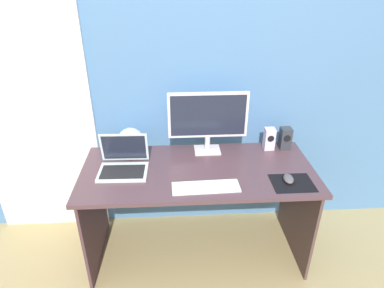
# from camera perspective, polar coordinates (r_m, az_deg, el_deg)

# --- Properties ---
(ground_plane) EXTENTS (8.00, 8.00, 0.00)m
(ground_plane) POSITION_cam_1_polar(r_m,az_deg,el_deg) (2.61, 0.86, -17.63)
(ground_plane) COLOR tan
(wall_back) EXTENTS (6.00, 0.04, 2.50)m
(wall_back) POSITION_cam_1_polar(r_m,az_deg,el_deg) (2.32, 0.32, 12.62)
(wall_back) COLOR teal
(wall_back) RESTS_ON ground_plane
(door_left) EXTENTS (0.82, 0.02, 2.02)m
(door_left) POSITION_cam_1_polar(r_m,az_deg,el_deg) (2.55, -25.70, 5.58)
(door_left) COLOR white
(door_left) RESTS_ON ground_plane
(desk) EXTENTS (1.50, 0.67, 0.71)m
(desk) POSITION_cam_1_polar(r_m,az_deg,el_deg) (2.24, 0.97, -7.33)
(desk) COLOR #4E363B
(desk) RESTS_ON ground_plane
(monitor) EXTENTS (0.54, 0.14, 0.43)m
(monitor) POSITION_cam_1_polar(r_m,az_deg,el_deg) (2.26, 2.75, 4.32)
(monitor) COLOR silver
(monitor) RESTS_ON desk
(speaker_right) EXTENTS (0.08, 0.08, 0.16)m
(speaker_right) POSITION_cam_1_polar(r_m,az_deg,el_deg) (2.45, 15.63, 0.95)
(speaker_right) COLOR #303439
(speaker_right) RESTS_ON desk
(speaker_near_monitor) EXTENTS (0.07, 0.07, 0.16)m
(speaker_near_monitor) POSITION_cam_1_polar(r_m,az_deg,el_deg) (2.42, 13.04, 0.88)
(speaker_near_monitor) COLOR silver
(speaker_near_monitor) RESTS_ON desk
(laptop) EXTENTS (0.31, 0.26, 0.22)m
(laptop) POSITION_cam_1_polar(r_m,az_deg,el_deg) (2.17, -11.62, -3.30)
(laptop) COLOR silver
(laptop) RESTS_ON desk
(fishbowl) EXTENTS (0.18, 0.18, 0.18)m
(fishbowl) POSITION_cam_1_polar(r_m,az_deg,el_deg) (2.35, -10.43, 0.54)
(fishbowl) COLOR silver
(fishbowl) RESTS_ON desk
(keyboard_external) EXTENTS (0.40, 0.14, 0.01)m
(keyboard_external) POSITION_cam_1_polar(r_m,az_deg,el_deg) (1.98, 2.38, -7.37)
(keyboard_external) COLOR white
(keyboard_external) RESTS_ON desk
(mousepad) EXTENTS (0.25, 0.20, 0.00)m
(mousepad) POSITION_cam_1_polar(r_m,az_deg,el_deg) (2.11, 16.74, -6.39)
(mousepad) COLOR black
(mousepad) RESTS_ON desk
(mouse) EXTENTS (0.07, 0.11, 0.04)m
(mouse) POSITION_cam_1_polar(r_m,az_deg,el_deg) (2.11, 16.14, -5.72)
(mouse) COLOR #534E4F
(mouse) RESTS_ON mousepad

